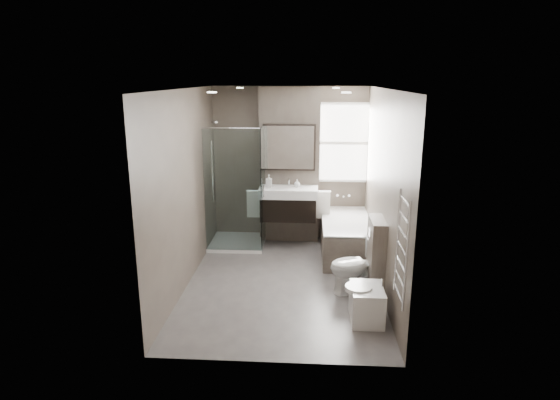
# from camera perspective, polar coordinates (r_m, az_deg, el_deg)

# --- Properties ---
(room) EXTENTS (2.70, 3.90, 2.70)m
(room) POSITION_cam_1_polar(r_m,az_deg,el_deg) (6.15, 0.44, 1.19)
(room) COLOR #56514F
(room) RESTS_ON ground
(vanity_pier) EXTENTS (1.00, 0.25, 2.60)m
(vanity_pier) POSITION_cam_1_polar(r_m,az_deg,el_deg) (7.88, 1.16, 4.23)
(vanity_pier) COLOR #544A42
(vanity_pier) RESTS_ON ground
(vanity) EXTENTS (0.95, 0.47, 0.66)m
(vanity) POSITION_cam_1_polar(r_m,az_deg,el_deg) (7.66, 1.03, -0.37)
(vanity) COLOR black
(vanity) RESTS_ON vanity_pier
(mirror_cabinet) EXTENTS (0.86, 0.08, 0.76)m
(mirror_cabinet) POSITION_cam_1_polar(r_m,az_deg,el_deg) (7.66, 1.12, 6.43)
(mirror_cabinet) COLOR black
(mirror_cabinet) RESTS_ON vanity_pier
(towel_left) EXTENTS (0.24, 0.06, 0.44)m
(towel_left) POSITION_cam_1_polar(r_m,az_deg,el_deg) (7.69, -3.15, -0.49)
(towel_left) COLOR silver
(towel_left) RESTS_ON vanity_pier
(towel_right) EXTENTS (0.24, 0.06, 0.44)m
(towel_right) POSITION_cam_1_polar(r_m,az_deg,el_deg) (7.65, 5.22, -0.62)
(towel_right) COLOR silver
(towel_right) RESTS_ON vanity_pier
(shower_enclosure) EXTENTS (0.90, 0.90, 2.00)m
(shower_enclosure) POSITION_cam_1_polar(r_m,az_deg,el_deg) (7.73, -4.58, -2.20)
(shower_enclosure) COLOR white
(shower_enclosure) RESTS_ON ground
(bathtub) EXTENTS (0.75, 1.60, 0.57)m
(bathtub) POSITION_cam_1_polar(r_m,az_deg,el_deg) (7.49, 8.00, -4.27)
(bathtub) COLOR #544A42
(bathtub) RESTS_ON ground
(window) EXTENTS (0.98, 0.06, 1.33)m
(window) POSITION_cam_1_polar(r_m,az_deg,el_deg) (7.93, 7.77, 6.91)
(window) COLOR white
(window) RESTS_ON room
(toilet) EXTENTS (0.80, 0.61, 0.72)m
(toilet) POSITION_cam_1_polar(r_m,az_deg,el_deg) (6.24, 9.32, -7.91)
(toilet) COLOR white
(toilet) RESTS_ON ground
(cistern_box) EXTENTS (0.19, 0.55, 1.00)m
(cistern_box) POSITION_cam_1_polar(r_m,az_deg,el_deg) (6.20, 11.61, -6.74)
(cistern_box) COLOR #544A42
(cistern_box) RESTS_ON ground
(bidet) EXTENTS (0.44, 0.51, 0.53)m
(bidet) POSITION_cam_1_polar(r_m,az_deg,el_deg) (5.61, 10.47, -12.25)
(bidet) COLOR white
(bidet) RESTS_ON ground
(towel_radiator) EXTENTS (0.03, 0.49, 1.10)m
(towel_radiator) POSITION_cam_1_polar(r_m,az_deg,el_deg) (4.75, 14.64, -5.74)
(towel_radiator) COLOR silver
(towel_radiator) RESTS_ON room
(soap_bottle_a) EXTENTS (0.09, 0.09, 0.21)m
(soap_bottle_a) POSITION_cam_1_polar(r_m,az_deg,el_deg) (7.61, -1.36, 2.34)
(soap_bottle_a) COLOR white
(soap_bottle_a) RESTS_ON vanity
(soap_bottle_b) EXTENTS (0.10, 0.10, 0.13)m
(soap_bottle_b) POSITION_cam_1_polar(r_m,az_deg,el_deg) (7.63, 2.09, 2.07)
(soap_bottle_b) COLOR white
(soap_bottle_b) RESTS_ON vanity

